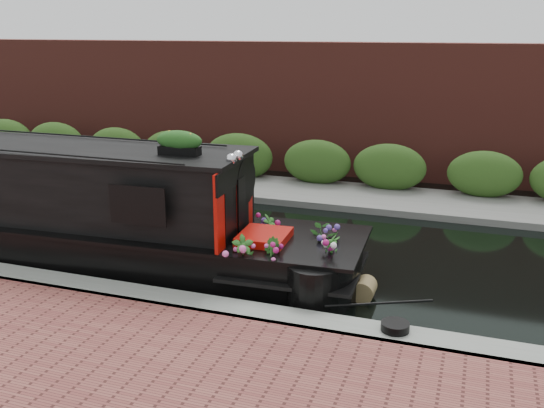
% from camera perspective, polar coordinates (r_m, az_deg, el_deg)
% --- Properties ---
extents(ground, '(80.00, 80.00, 0.00)m').
position_cam_1_polar(ground, '(12.81, -1.96, -3.94)').
color(ground, black).
rests_on(ground, ground).
extents(near_bank_coping, '(40.00, 0.60, 0.50)m').
position_cam_1_polar(near_bank_coping, '(10.05, -8.85, -10.06)').
color(near_bank_coping, gray).
rests_on(near_bank_coping, ground).
extents(far_bank_path, '(40.00, 2.40, 0.34)m').
position_cam_1_polar(far_bank_path, '(16.60, 3.25, 0.82)').
color(far_bank_path, slate).
rests_on(far_bank_path, ground).
extents(far_hedge, '(40.00, 1.10, 2.80)m').
position_cam_1_polar(far_hedge, '(17.44, 4.07, 1.56)').
color(far_hedge, '#2D501A').
rests_on(far_hedge, ground).
extents(far_brick_wall, '(40.00, 1.00, 8.00)m').
position_cam_1_polar(far_brick_wall, '(19.42, 5.71, 3.05)').
color(far_brick_wall, '#5E2720').
rests_on(far_brick_wall, ground).
extents(narrowboat, '(12.55, 2.79, 2.93)m').
position_cam_1_polar(narrowboat, '(12.97, -21.17, -0.75)').
color(narrowboat, black).
rests_on(narrowboat, ground).
extents(rope_fender, '(0.37, 0.44, 0.37)m').
position_cam_1_polar(rope_fender, '(10.42, 8.69, -7.93)').
color(rope_fender, olive).
rests_on(rope_fender, ground).
extents(coiled_mooring_rope, '(0.41, 0.41, 0.12)m').
position_cam_1_polar(coiled_mooring_rope, '(9.02, 11.51, -11.23)').
color(coiled_mooring_rope, black).
rests_on(coiled_mooring_rope, near_bank_coping).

